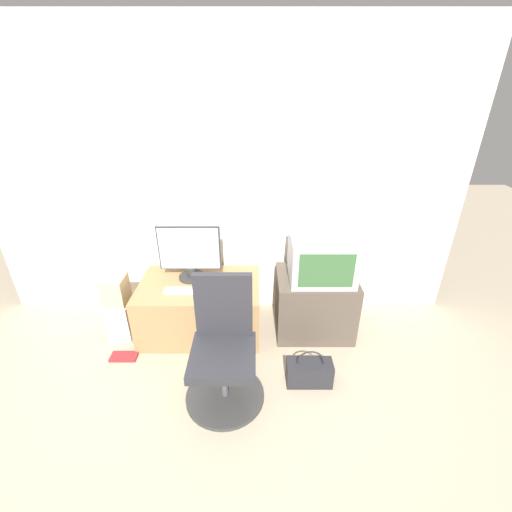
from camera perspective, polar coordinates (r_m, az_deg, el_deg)
name	(u,v)px	position (r m, az deg, el deg)	size (l,w,h in m)	color
ground_plane	(216,408)	(2.74, -6.62, -23.88)	(12.00, 12.00, 0.00)	tan
wall_back	(225,184)	(3.16, -5.25, 11.91)	(4.40, 0.05, 2.60)	silver
desk	(202,307)	(3.25, -8.92, -8.37)	(1.08, 0.69, 0.51)	#937047
side_stand	(316,303)	(3.24, 9.92, -7.78)	(0.70, 0.54, 0.58)	#4C4238
main_monitor	(191,253)	(3.10, -10.73, 0.48)	(0.56, 0.24, 0.51)	#2D2D2D
keyboard	(186,291)	(3.02, -11.57, -5.67)	(0.35, 0.10, 0.01)	white
mouse	(212,289)	(2.99, -7.33, -5.52)	(0.06, 0.03, 0.03)	#4C4C51
crt_tv	(323,258)	(2.98, 11.17, -0.41)	(0.55, 0.45, 0.39)	#B7B7BC
office_chair	(225,354)	(2.57, -5.17, -15.90)	(0.59, 0.59, 0.95)	#333333
cardboard_box_lower	(123,318)	(3.43, -21.26, -9.61)	(0.21, 0.25, 0.36)	beige
cardboard_box_upper	(117,290)	(3.26, -22.15, -5.27)	(0.19, 0.22, 0.25)	#D1B27F
handbag	(311,372)	(2.84, 9.08, -18.61)	(0.35, 0.15, 0.32)	#232328
book	(126,356)	(3.27, -20.90, -15.31)	(0.23, 0.12, 0.02)	maroon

